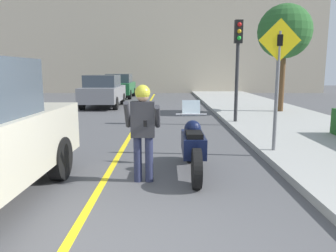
{
  "coord_description": "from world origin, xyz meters",
  "views": [
    {
      "loc": [
        0.52,
        -3.0,
        1.9
      ],
      "look_at": [
        0.54,
        3.13,
        0.87
      ],
      "focal_mm": 35.0,
      "sensor_mm": 36.0,
      "label": 1
    }
  ],
  "objects": [
    {
      "name": "street_tree",
      "position": [
        5.48,
        11.34,
        3.52
      ],
      "size": [
        2.27,
        2.27,
        4.54
      ],
      "color": "brown",
      "rests_on": "sidewalk_curb"
    },
    {
      "name": "parked_car_grey",
      "position": [
        -2.9,
        14.32,
        0.86
      ],
      "size": [
        1.88,
        4.2,
        1.68
      ],
      "color": "black",
      "rests_on": "ground"
    },
    {
      "name": "parked_car_green",
      "position": [
        -2.89,
        20.31,
        0.86
      ],
      "size": [
        1.88,
        4.2,
        1.68
      ],
      "color": "black",
      "rests_on": "ground"
    },
    {
      "name": "crossing_sign",
      "position": [
        2.9,
        4.16,
        1.86
      ],
      "size": [
        0.91,
        0.08,
        2.85
      ],
      "color": "slate",
      "rests_on": "sidewalk_curb"
    },
    {
      "name": "traffic_light",
      "position": [
        2.9,
        8.38,
        2.55
      ],
      "size": [
        0.26,
        0.3,
        3.44
      ],
      "color": "#2D2D30",
      "rests_on": "sidewalk_curb"
    },
    {
      "name": "motorcycle",
      "position": [
        0.99,
        2.94,
        0.52
      ],
      "size": [
        0.62,
        2.27,
        1.32
      ],
      "color": "black",
      "rests_on": "ground"
    },
    {
      "name": "building_backdrop",
      "position": [
        0.0,
        26.0,
        4.74
      ],
      "size": [
        28.0,
        1.2,
        9.48
      ],
      "color": "beige",
      "rests_on": "ground"
    },
    {
      "name": "road_center_line",
      "position": [
        -0.6,
        6.0,
        0.0
      ],
      "size": [
        0.12,
        36.0,
        0.01
      ],
      "color": "yellow",
      "rests_on": "ground"
    },
    {
      "name": "person_biker",
      "position": [
        0.1,
        2.46,
        1.02
      ],
      "size": [
        0.59,
        0.46,
        1.68
      ],
      "color": "#282D4C",
      "rests_on": "ground"
    }
  ]
}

